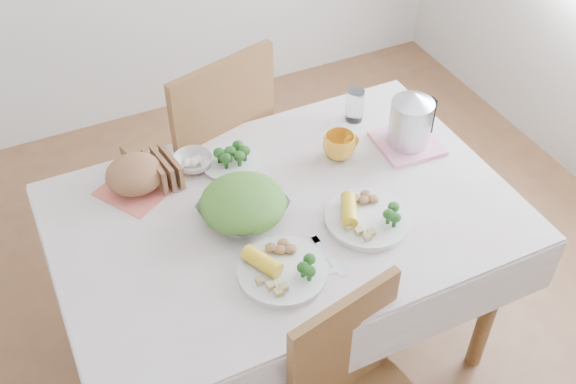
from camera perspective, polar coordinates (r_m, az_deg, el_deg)
name	(u,v)px	position (r m, az deg, el deg)	size (l,w,h in m)	color
floor	(286,344)	(2.81, -0.20, -12.74)	(3.60, 3.60, 0.00)	brown
dining_table	(285,285)	(2.51, -0.22, -7.89)	(1.40, 0.90, 0.75)	brown
tablecloth	(285,212)	(2.23, -0.24, -1.67)	(1.50, 1.00, 0.01)	beige
chair_far	(199,161)	(2.89, -7.52, 2.60)	(0.48, 0.48, 1.05)	brown
salad_bowl	(244,210)	(2.18, -3.78, -1.56)	(0.26, 0.26, 0.06)	white
dinner_plate_left	(283,271)	(2.03, -0.46, -6.72)	(0.28, 0.28, 0.02)	white
dinner_plate_right	(367,219)	(2.19, 6.73, -2.29)	(0.28, 0.28, 0.02)	white
broccoli_plate	(231,162)	(2.40, -4.86, 2.51)	(0.21, 0.21, 0.02)	beige
napkin	(138,188)	(2.36, -12.61, 0.37)	(0.22, 0.22, 0.00)	#D96552
bread_loaf	(135,175)	(2.32, -12.82, 1.39)	(0.20, 0.19, 0.12)	brown
fruit_bowl	(193,162)	(2.40, -8.03, 2.53)	(0.14, 0.14, 0.04)	white
yellow_mug	(339,146)	(2.41, 4.35, 3.91)	(0.12, 0.12, 0.09)	#FFAE28
glass_tumbler	(355,105)	(2.58, 5.67, 7.32)	(0.07, 0.07, 0.13)	white
pink_tray	(407,143)	(2.51, 10.05, 4.08)	(0.22, 0.22, 0.02)	pink
electric_kettle	(411,119)	(2.45, 10.36, 6.14)	(0.15, 0.15, 0.21)	#B2B5BA
fork_left	(299,262)	(2.06, 0.96, -5.96)	(0.02, 0.21, 0.00)	silver
fork_right	(328,256)	(2.09, 3.41, -5.41)	(0.02, 0.18, 0.00)	silver
knife	(317,275)	(2.03, 2.50, -7.03)	(0.02, 0.19, 0.00)	silver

